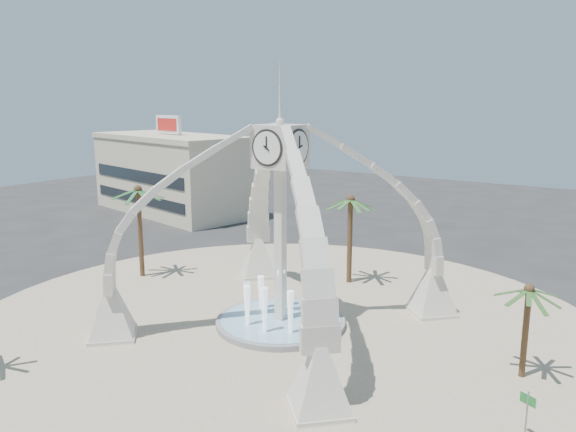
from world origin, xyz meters
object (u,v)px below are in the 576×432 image
Objects in this scene: clock_tower at (280,223)px; palm_west at (138,191)px; fountain at (281,321)px; street_sign at (527,406)px; palm_east at (529,291)px; palm_north at (351,201)px.

clock_tower reaches higher than palm_west.
fountain is at bearing -7.46° from palm_west.
street_sign is at bearing -11.59° from palm_west.
palm_east is 28.63m from palm_west.
palm_west reaches higher than fountain.
palm_west is at bearing 178.90° from palm_east.
palm_north is at bearing 92.66° from clock_tower.
palm_north is at bearing 28.78° from palm_west.
street_sign is (29.85, -6.12, -5.30)m from palm_west.
palm_north is 3.35× the size of street_sign.
palm_east is 16.66m from palm_north.
palm_north is at bearing 163.18° from street_sign.
palm_west is 16.26m from palm_north.
clock_tower is 9.76m from palm_north.
street_sign is (15.15, -4.19, -4.94)m from clock_tower.
street_sign is (1.31, -5.57, -3.04)m from palm_east.
palm_east is at bearing 128.19° from street_sign.
palm_north is at bearing 92.66° from fountain.
palm_west is at bearing 172.54° from fountain.
palm_east reaches higher than street_sign.
palm_west reaches higher than palm_north.
palm_east is (13.84, 1.37, -1.91)m from clock_tower.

